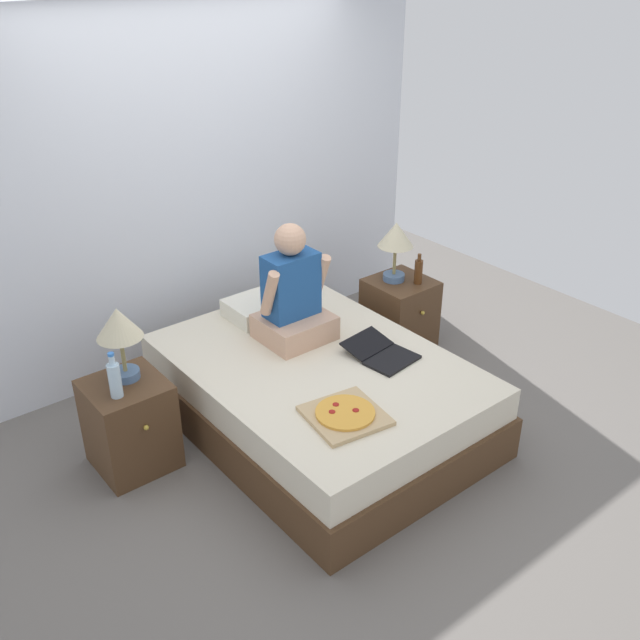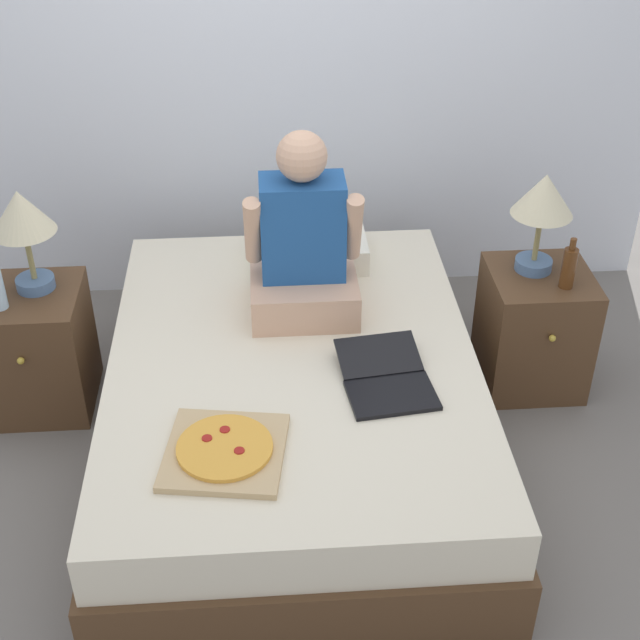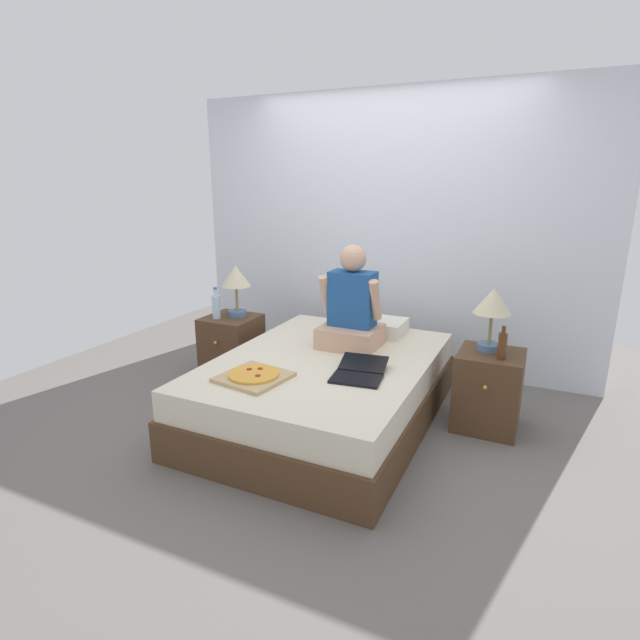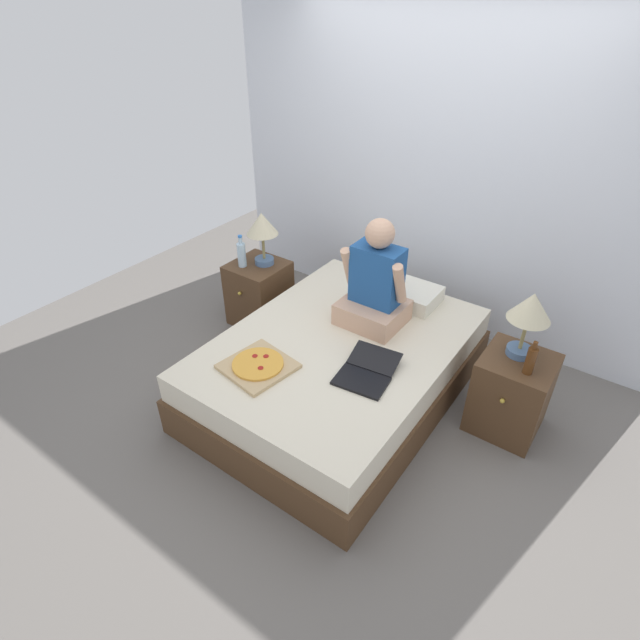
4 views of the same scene
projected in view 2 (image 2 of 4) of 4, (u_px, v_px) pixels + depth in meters
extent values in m
plane|color=#66605B|center=(295.00, 447.00, 3.76)|extent=(5.84, 5.84, 0.00)
cube|color=silver|center=(276.00, 52.00, 4.20)|extent=(3.84, 0.12, 2.50)
cube|color=#4C331E|center=(294.00, 422.00, 3.69)|extent=(1.48, 2.03, 0.28)
cube|color=beige|center=(293.00, 376.00, 3.55)|extent=(1.44, 1.97, 0.21)
cube|color=#4C331E|center=(37.00, 349.00, 3.87)|extent=(0.44, 0.44, 0.56)
sphere|color=gold|center=(21.00, 361.00, 3.61)|extent=(0.03, 0.03, 0.03)
cylinder|color=#4C6B93|center=(36.00, 283.00, 3.74)|extent=(0.16, 0.16, 0.05)
cylinder|color=olive|center=(30.00, 255.00, 3.66)|extent=(0.02, 0.02, 0.22)
cone|color=beige|center=(20.00, 212.00, 3.55)|extent=(0.26, 0.26, 0.18)
cube|color=#4C331E|center=(534.00, 328.00, 4.00)|extent=(0.44, 0.44, 0.56)
sphere|color=gold|center=(552.00, 338.00, 3.74)|extent=(0.03, 0.03, 0.03)
cylinder|color=#4C6B93|center=(533.00, 264.00, 3.87)|extent=(0.16, 0.16, 0.05)
cylinder|color=olive|center=(538.00, 237.00, 3.79)|extent=(0.02, 0.02, 0.22)
cone|color=beige|center=(544.00, 194.00, 3.68)|extent=(0.26, 0.26, 0.18)
cylinder|color=#512D14|center=(569.00, 268.00, 3.71)|extent=(0.06, 0.06, 0.18)
cylinder|color=#512D14|center=(573.00, 244.00, 3.65)|extent=(0.03, 0.03, 0.05)
cube|color=silver|center=(309.00, 248.00, 4.07)|extent=(0.52, 0.34, 0.12)
cube|color=tan|center=(304.00, 293.00, 3.72)|extent=(0.44, 0.40, 0.16)
cube|color=#1E4C8C|center=(303.00, 228.00, 3.58)|extent=(0.34, 0.20, 0.42)
sphere|color=tan|center=(302.00, 156.00, 3.41)|extent=(0.20, 0.20, 0.20)
cylinder|color=tan|center=(253.00, 231.00, 3.52)|extent=(0.07, 0.18, 0.32)
cylinder|color=tan|center=(353.00, 227.00, 3.54)|extent=(0.07, 0.18, 0.32)
cube|color=black|center=(392.00, 395.00, 3.27)|extent=(0.35, 0.26, 0.02)
cube|color=black|center=(378.00, 355.00, 3.42)|extent=(0.34, 0.23, 0.06)
cube|color=tan|center=(225.00, 452.00, 3.01)|extent=(0.46, 0.46, 0.02)
cylinder|color=gold|center=(225.00, 447.00, 3.00)|extent=(0.33, 0.33, 0.02)
cylinder|color=maroon|center=(207.00, 438.00, 3.03)|extent=(0.04, 0.04, 0.00)
cylinder|color=maroon|center=(239.00, 451.00, 2.98)|extent=(0.04, 0.04, 0.00)
cylinder|color=maroon|center=(225.00, 429.00, 3.06)|extent=(0.04, 0.04, 0.00)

